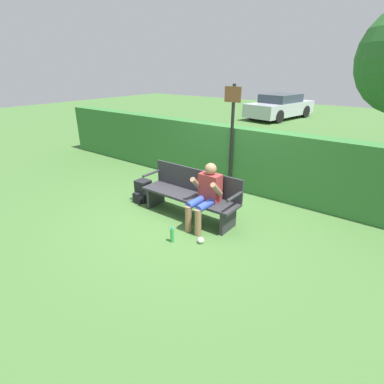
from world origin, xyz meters
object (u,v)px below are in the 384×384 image
object	(u,v)px
parked_car	(280,107)
signpost	(232,131)
water_bottle	(172,235)
backpack	(143,191)
park_bench	(191,193)
person_seated	(206,193)

from	to	relation	value
parked_car	signpost	bearing A→B (deg)	-153.31
water_bottle	signpost	size ratio (longest dim) A/B	0.12
backpack	parked_car	xyz separation A→B (m)	(-2.00, 12.09, 0.41)
backpack	signpost	bearing A→B (deg)	56.30
park_bench	water_bottle	size ratio (longest dim) A/B	7.28
water_bottle	signpost	world-z (taller)	signpost
backpack	water_bottle	size ratio (longest dim) A/B	1.70
backpack	water_bottle	world-z (taller)	backpack
park_bench	person_seated	world-z (taller)	person_seated
water_bottle	backpack	bearing A→B (deg)	151.31
water_bottle	signpost	bearing A→B (deg)	99.85
person_seated	backpack	xyz separation A→B (m)	(-1.64, 0.06, -0.40)
person_seated	water_bottle	size ratio (longest dim) A/B	4.20
water_bottle	signpost	distance (m)	2.80
park_bench	parked_car	world-z (taller)	parked_car
backpack	signpost	distance (m)	2.28
signpost	park_bench	bearing A→B (deg)	-86.22
park_bench	person_seated	xyz separation A→B (m)	(0.43, -0.15, 0.17)
water_bottle	park_bench	bearing A→B (deg)	109.49
park_bench	water_bottle	xyz separation A→B (m)	(0.33, -0.93, -0.32)
person_seated	backpack	distance (m)	1.69
person_seated	parked_car	bearing A→B (deg)	106.68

